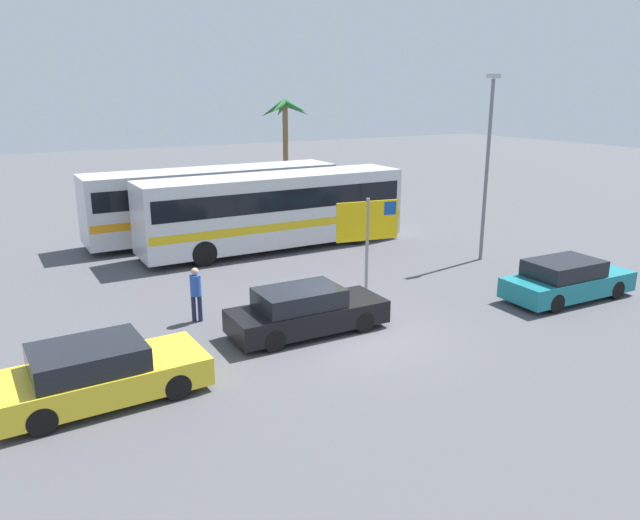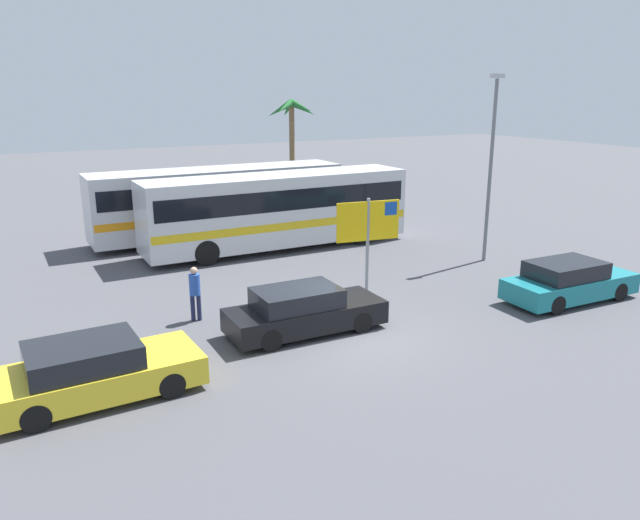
% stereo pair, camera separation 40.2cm
% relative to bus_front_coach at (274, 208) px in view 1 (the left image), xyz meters
% --- Properties ---
extents(ground, '(120.00, 120.00, 0.00)m').
position_rel_bus_front_coach_xyz_m(ground, '(-2.25, -9.75, -1.78)').
color(ground, '#4C4C51').
extents(bus_front_coach, '(11.45, 2.44, 3.17)m').
position_rel_bus_front_coach_xyz_m(bus_front_coach, '(0.00, 0.00, 0.00)').
color(bus_front_coach, silver).
rests_on(bus_front_coach, ground).
extents(bus_rear_coach, '(11.45, 2.44, 3.17)m').
position_rel_bus_front_coach_xyz_m(bus_rear_coach, '(-1.50, 3.13, 0.00)').
color(bus_rear_coach, silver).
rests_on(bus_rear_coach, ground).
extents(ferry_sign, '(2.19, 0.38, 3.20)m').
position_rel_bus_front_coach_xyz_m(ferry_sign, '(0.18, -6.83, 0.54)').
color(ferry_sign, gray).
rests_on(ferry_sign, ground).
extents(car_teal, '(4.54, 1.83, 1.32)m').
position_rel_bus_front_coach_xyz_m(car_teal, '(5.40, -10.60, -1.15)').
color(car_teal, '#19757F').
rests_on(car_teal, ground).
extents(car_yellow, '(4.50, 2.01, 1.32)m').
position_rel_bus_front_coach_xyz_m(car_yellow, '(-9.07, -10.12, -1.15)').
color(car_yellow, yellow).
rests_on(car_yellow, ground).
extents(car_black, '(4.47, 1.73, 1.32)m').
position_rel_bus_front_coach_xyz_m(car_black, '(-3.33, -8.95, -1.15)').
color(car_black, black).
rests_on(car_black, ground).
extents(pedestrian_crossing_lot, '(0.32, 0.32, 1.64)m').
position_rel_bus_front_coach_xyz_m(pedestrian_crossing_lot, '(-5.69, -6.61, -0.82)').
color(pedestrian_crossing_lot, '#1E2347').
rests_on(pedestrian_crossing_lot, ground).
extents(lamp_post_right_side, '(0.56, 0.20, 7.16)m').
position_rel_bus_front_coach_xyz_m(lamp_post_right_side, '(6.44, -5.66, 2.12)').
color(lamp_post_right_side, slate).
rests_on(lamp_post_right_side, ground).
extents(palm_tree_seaside, '(3.07, 3.24, 6.08)m').
position_rel_bus_front_coach_xyz_m(palm_tree_seaside, '(5.54, 10.01, 3.04)').
color(palm_tree_seaside, brown).
rests_on(palm_tree_seaside, ground).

